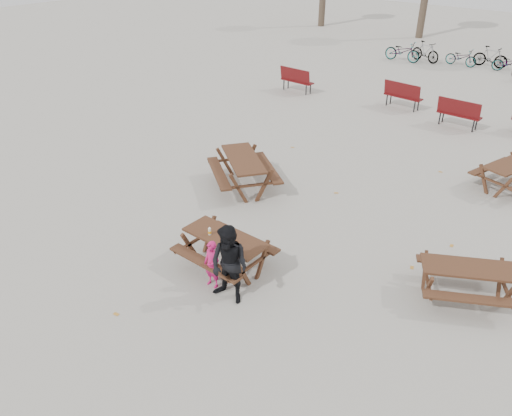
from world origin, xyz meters
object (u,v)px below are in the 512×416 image
Objects in this scene: adult at (229,265)px; picnic_table_north at (244,173)px; food_tray at (229,240)px; picnic_table_east at (465,282)px; picnic_table_far at (510,176)px; soda_bottle at (210,232)px; main_picnic_table at (225,244)px; child at (212,264)px.

picnic_table_north is at bearing 122.21° from adult.
adult reaches higher than food_tray.
adult is at bearing -169.13° from picnic_table_east.
adult is at bearing -16.74° from picnic_table_north.
picnic_table_far is (3.28, 7.63, -0.42)m from food_tray.
food_tray reaches higher than picnic_table_east.
food_tray is 0.86m from adult.
picnic_table_east is at bearing 29.69° from food_tray.
soda_bottle is at bearing -24.43° from picnic_table_north.
adult is (0.58, -0.63, 0.02)m from food_tray.
soda_bottle is 3.67m from picnic_table_north.
main_picnic_table is 0.65m from child.
picnic_table_far is (3.26, 8.17, -0.13)m from child.
main_picnic_table is 1.06m from adult.
picnic_table_far is (3.47, 7.56, -0.21)m from main_picnic_table.
soda_bottle is 0.17× the size of child.
main_picnic_table is 0.29m from food_tray.
food_tray is at bearing 9.32° from soda_bottle.
main_picnic_table is at bearing 160.49° from food_tray.
soda_bottle is (-0.47, -0.08, 0.05)m from food_tray.
child is (0.49, -0.46, -0.34)m from soda_bottle.
child is (0.03, -0.54, -0.28)m from food_tray.
main_picnic_table is 0.41m from soda_bottle.
child is at bearing -174.19° from picnic_table_east.
adult is 4.51m from picnic_table_east.
picnic_table_east is at bearing -156.82° from picnic_table_far.
adult is (0.55, -0.09, 0.30)m from child.
picnic_table_far is at bearing 67.99° from picnic_table_east.
picnic_table_north reaches higher than picnic_table_far.
picnic_table_north is (-2.30, 3.08, -0.35)m from food_tray.
main_picnic_table is at bearing 178.31° from picnic_table_east.
picnic_table_north is at bearing 143.15° from picnic_table_east.
main_picnic_table is 8.32m from picnic_table_far.
child is 0.58× the size of picnic_table_far.
soda_bottle reaches higher than picnic_table_east.
soda_bottle is 0.10× the size of picnic_table_far.
food_tray is 0.61m from child.
food_tray is 8.32m from picnic_table_far.
picnic_table_far is at bearing 65.82° from child.
picnic_table_east is (3.97, 2.82, -0.15)m from child.
food_tray is (0.19, -0.07, 0.21)m from main_picnic_table.
adult reaches higher than soda_bottle.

